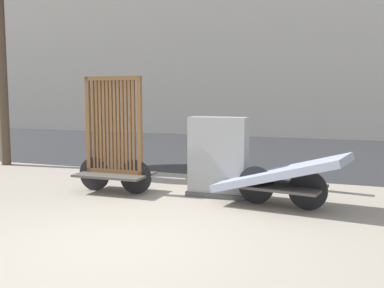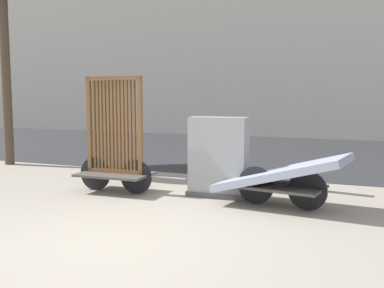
{
  "view_description": "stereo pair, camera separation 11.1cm",
  "coord_description": "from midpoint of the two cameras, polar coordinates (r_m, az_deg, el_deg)",
  "views": [
    {
      "loc": [
        2.53,
        -4.34,
        1.69
      ],
      "look_at": [
        0.0,
        2.36,
        0.9
      ],
      "focal_mm": 42.0,
      "sensor_mm": 36.0,
      "label": 1
    },
    {
      "loc": [
        2.63,
        -4.3,
        1.69
      ],
      "look_at": [
        0.0,
        2.36,
        0.9
      ],
      "focal_mm": 42.0,
      "sensor_mm": 36.0,
      "label": 2
    }
  ],
  "objects": [
    {
      "name": "road_strip",
      "position": [
        13.56,
        10.41,
        -0.92
      ],
      "size": [
        56.0,
        8.84,
        0.01
      ],
      "color": "#2D2D30",
      "rests_on": "ground_plane"
    },
    {
      "name": "building_facade",
      "position": [
        20.04,
        14.39,
        15.15
      ],
      "size": [
        48.0,
        4.0,
        9.66
      ],
      "color": "#B2ADA3",
      "rests_on": "ground_plane"
    },
    {
      "name": "ground_plane",
      "position": [
        5.31,
        -8.98,
        -12.34
      ],
      "size": [
        60.0,
        60.0,
        0.0
      ],
      "primitive_type": "plane",
      "color": "gray"
    },
    {
      "name": "utility_cabinet",
      "position": [
        7.43,
        3.81,
        -2.0
      ],
      "size": [
        1.02,
        0.42,
        1.32
      ],
      "color": "#4C4C4C",
      "rests_on": "ground_plane"
    },
    {
      "name": "bike_cart_with_mattress",
      "position": [
        6.89,
        11.7,
        -4.0
      ],
      "size": [
        2.34,
        1.29,
        0.84
      ],
      "rotation": [
        0.0,
        0.0,
        -0.16
      ],
      "color": "#4C4742",
      "rests_on": "ground_plane"
    },
    {
      "name": "bike_cart_with_bedframe",
      "position": [
        7.85,
        -9.36,
        -0.85
      ],
      "size": [
        2.02,
        0.81,
        2.0
      ],
      "rotation": [
        0.0,
        0.0,
        0.02
      ],
      "color": "#4C4742",
      "rests_on": "ground_plane"
    }
  ]
}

